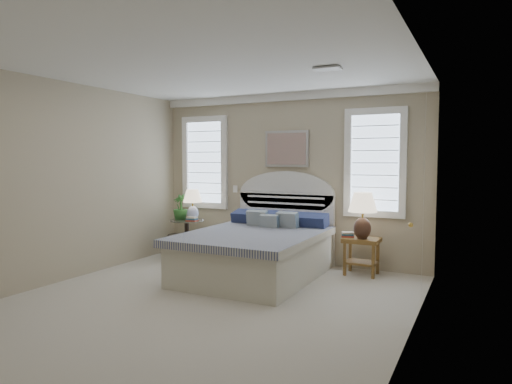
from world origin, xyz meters
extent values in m
cube|color=#B6AD9B|center=(0.00, 0.00, 0.00)|extent=(4.50, 5.00, 0.01)
cube|color=white|center=(0.00, 0.00, 2.70)|extent=(4.50, 5.00, 0.01)
cube|color=tan|center=(0.00, 2.50, 1.35)|extent=(4.50, 0.02, 2.70)
cube|color=tan|center=(-2.25, 0.00, 1.35)|extent=(0.02, 5.00, 2.70)
cube|color=tan|center=(2.25, 0.00, 1.35)|extent=(0.02, 5.00, 2.70)
cube|color=white|center=(0.00, 2.46, 2.64)|extent=(4.50, 0.08, 0.12)
cube|color=#B2B2B2|center=(1.20, 0.80, 2.68)|extent=(0.30, 0.20, 0.02)
cube|color=white|center=(-0.95, 2.48, 1.15)|extent=(0.08, 0.01, 0.12)
cube|color=#AABED7|center=(-1.55, 2.48, 1.60)|extent=(0.90, 0.06, 1.60)
cube|color=#AABED7|center=(1.40, 2.48, 1.60)|extent=(0.90, 0.06, 1.60)
cube|color=silver|center=(0.00, 2.46, 1.82)|extent=(0.74, 0.04, 0.58)
cube|color=silver|center=(2.23, 1.20, 1.20)|extent=(0.02, 1.80, 2.40)
cube|color=beige|center=(0.00, 1.33, 0.28)|extent=(1.60, 2.10, 0.55)
cube|color=navy|center=(0.00, 1.28, 0.59)|extent=(1.72, 2.15, 0.10)
cube|color=white|center=(0.00, 2.44, 0.55)|extent=(1.62, 0.08, 1.10)
cube|color=#1E224D|center=(-0.40, 2.16, 0.73)|extent=(0.75, 0.31, 0.23)
cube|color=#1E224D|center=(0.40, 2.16, 0.73)|extent=(0.75, 0.31, 0.23)
cube|color=#304B6C|center=(-0.25, 1.93, 0.71)|extent=(0.33, 0.20, 0.34)
cube|color=#304B6C|center=(0.25, 1.93, 0.71)|extent=(0.33, 0.20, 0.34)
cube|color=#304B6C|center=(0.00, 1.83, 0.69)|extent=(0.28, 0.14, 0.29)
cylinder|color=black|center=(-1.65, 2.05, 0.01)|extent=(0.32, 0.32, 0.03)
cylinder|color=black|center=(-1.65, 2.05, 0.30)|extent=(0.08, 0.08, 0.60)
cylinder|color=silver|center=(-1.65, 2.05, 0.62)|extent=(0.56, 0.56, 0.02)
cube|color=olive|center=(1.30, 2.15, 0.50)|extent=(0.50, 0.40, 0.06)
cube|color=olive|center=(1.30, 2.15, 0.18)|extent=(0.44, 0.34, 0.03)
cube|color=olive|center=(1.10, 2.00, 0.23)|extent=(0.04, 0.04, 0.47)
cube|color=olive|center=(1.10, 2.30, 0.23)|extent=(0.04, 0.04, 0.47)
cube|color=olive|center=(1.50, 2.00, 0.23)|extent=(0.04, 0.04, 0.47)
cube|color=olive|center=(1.50, 2.30, 0.23)|extent=(0.04, 0.04, 0.47)
cylinder|color=black|center=(-1.63, 1.86, 0.20)|extent=(0.57, 0.57, 0.40)
cylinder|color=white|center=(-1.54, 2.07, 0.64)|extent=(0.11, 0.11, 0.03)
ellipsoid|color=white|center=(-1.54, 2.07, 0.75)|extent=(0.20, 0.20, 0.25)
cylinder|color=gold|center=(-1.54, 2.07, 0.90)|extent=(0.03, 0.03, 0.09)
cylinder|color=black|center=(1.32, 2.10, 0.55)|extent=(0.15, 0.15, 0.03)
ellipsoid|color=black|center=(1.32, 2.10, 0.68)|extent=(0.28, 0.28, 0.31)
cylinder|color=gold|center=(1.32, 2.10, 0.87)|extent=(0.04, 0.04, 0.11)
imported|color=#2A6A2F|center=(-1.76, 2.03, 0.85)|extent=(0.26, 0.26, 0.43)
cube|color=#AA392A|center=(-1.47, 1.94, 0.64)|extent=(0.20, 0.16, 0.02)
cube|color=#255370|center=(-1.47, 1.94, 0.67)|extent=(0.19, 0.15, 0.02)
cube|color=beige|center=(-1.47, 1.94, 0.69)|extent=(0.17, 0.14, 0.02)
cube|color=#AA392A|center=(1.10, 2.14, 0.54)|extent=(0.21, 0.18, 0.02)
cube|color=#255370|center=(1.10, 2.14, 0.57)|extent=(0.20, 0.17, 0.02)
cube|color=beige|center=(1.10, 2.14, 0.59)|extent=(0.19, 0.16, 0.02)
camera|label=1|loc=(2.83, -4.28, 1.64)|focal=32.00mm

